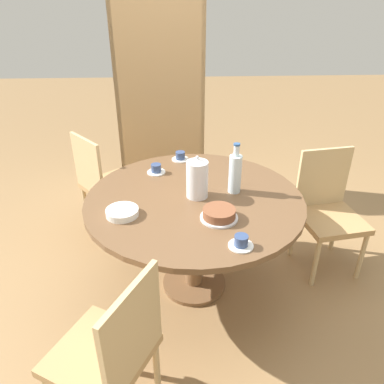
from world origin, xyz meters
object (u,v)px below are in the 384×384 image
at_px(water_bottle, 235,173).
at_px(cake_main, 219,214).
at_px(chair_c, 111,352).
at_px(bookshelf, 160,99).
at_px(cup_c, 241,242).
at_px(cup_b, 180,157).
at_px(coffee_pot, 197,178).
at_px(cup_a, 156,169).
at_px(chair_b, 105,182).
at_px(chair_a, 328,209).

xyz_separation_m(water_bottle, cake_main, (-0.13, -0.32, -0.11)).
distance_m(water_bottle, cake_main, 0.36).
distance_m(chair_c, water_bottle, 1.26).
bearing_deg(bookshelf, cup_c, 102.43).
bearing_deg(cup_b, chair_c, -102.89).
xyz_separation_m(chair_c, cup_b, (0.34, 1.50, 0.28)).
bearing_deg(cup_c, coffee_pot, 109.97).
bearing_deg(water_bottle, cup_a, 149.60).
relative_size(cup_b, cup_c, 1.00).
height_order(chair_b, cup_c, chair_b).
distance_m(cup_a, cup_b, 0.28).
distance_m(chair_b, chair_c, 1.68).
distance_m(water_bottle, cup_b, 0.63).
relative_size(chair_b, water_bottle, 2.69).
relative_size(chair_b, cake_main, 4.08).
distance_m(coffee_pot, cup_c, 0.57).
distance_m(bookshelf, cup_c, 2.14).
distance_m(chair_c, cake_main, 0.91).
height_order(chair_a, cup_c, chair_a).
distance_m(chair_c, cup_a, 1.33).
height_order(chair_a, cup_b, chair_a).
bearing_deg(bookshelf, chair_a, 132.75).
bearing_deg(chair_b, cup_c, 175.89).
relative_size(chair_a, chair_b, 1.00).
height_order(bookshelf, cup_c, bookshelf).
height_order(chair_b, cup_a, chair_b).
bearing_deg(chair_b, chair_c, 149.46).
bearing_deg(cup_c, chair_c, -147.56).
xyz_separation_m(chair_b, cup_b, (0.63, -0.15, 0.28)).
bearing_deg(bookshelf, chair_c, 86.05).
bearing_deg(coffee_pot, cup_c, -70.03).
bearing_deg(water_bottle, chair_b, 145.21).
xyz_separation_m(chair_a, bookshelf, (-1.24, 1.34, 0.46)).
distance_m(chair_a, chair_b, 1.76).
xyz_separation_m(chair_a, cup_c, (-0.78, -0.75, 0.28)).
distance_m(coffee_pot, cake_main, 0.30).
distance_m(chair_a, coffee_pot, 1.07).
height_order(chair_b, water_bottle, water_bottle).
bearing_deg(cake_main, cup_c, -72.58).
height_order(chair_b, cup_b, chair_b).
bearing_deg(cup_c, cup_a, 117.68).
bearing_deg(chair_b, cup_b, -143.78).
height_order(cake_main, cup_b, cup_b).
bearing_deg(bookshelf, coffee_pot, 99.74).
distance_m(chair_c, coffee_pot, 1.10).
xyz_separation_m(bookshelf, cake_main, (0.38, -1.82, -0.17)).
relative_size(bookshelf, cup_c, 15.05).
bearing_deg(cup_a, bookshelf, 89.81).
bearing_deg(coffee_pot, bookshelf, 99.74).
bearing_deg(cake_main, water_bottle, 67.16).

